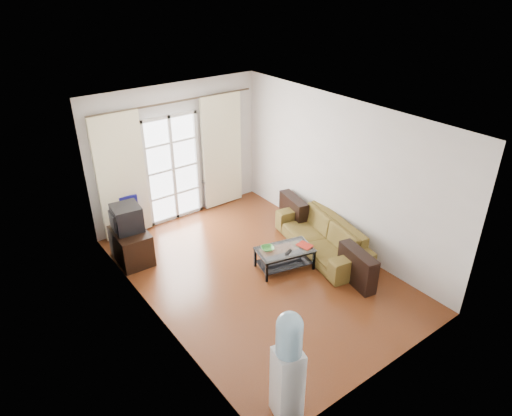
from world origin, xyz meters
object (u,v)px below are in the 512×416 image
(task_chair, at_px, (133,227))
(coffee_table, at_px, (284,256))
(water_cooler, at_px, (288,364))
(sofa, at_px, (322,236))
(crt_tv, at_px, (126,218))
(tv_stand, at_px, (131,246))

(task_chair, bearing_deg, coffee_table, -43.78)
(task_chair, height_order, water_cooler, water_cooler)
(sofa, height_order, crt_tv, crt_tv)
(coffee_table, distance_m, water_cooler, 2.91)
(crt_tv, distance_m, task_chair, 0.86)
(crt_tv, bearing_deg, coffee_table, -37.12)
(sofa, height_order, task_chair, task_chair)
(task_chair, bearing_deg, water_cooler, -80.16)
(coffee_table, height_order, task_chair, task_chair)
(sofa, relative_size, coffee_table, 2.13)
(task_chair, distance_m, water_cooler, 4.66)
(coffee_table, height_order, crt_tv, crt_tv)
(coffee_table, xyz_separation_m, task_chair, (-1.66, 2.42, 0.00))
(tv_stand, bearing_deg, water_cooler, -85.52)
(sofa, xyz_separation_m, task_chair, (-2.54, 2.40, -0.06))
(sofa, height_order, tv_stand, sofa)
(sofa, relative_size, tv_stand, 2.76)
(sofa, bearing_deg, water_cooler, -38.87)
(water_cooler, bearing_deg, crt_tv, 106.09)
(coffee_table, bearing_deg, crt_tv, 136.99)
(crt_tv, height_order, water_cooler, water_cooler)
(tv_stand, bearing_deg, task_chair, 66.77)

